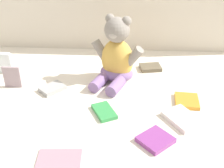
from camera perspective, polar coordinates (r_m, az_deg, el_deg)
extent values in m
plane|color=silver|center=(1.26, 0.06, -1.59)|extent=(3.20, 3.20, 0.00)
ellipsoid|color=#E5B24C|center=(1.32, 1.02, 4.70)|extent=(0.18, 0.16, 0.19)
ellipsoid|color=#8C6BA5|center=(1.34, 0.90, 2.23)|extent=(0.19, 0.17, 0.07)
sphere|color=gray|center=(1.26, 0.98, 10.39)|extent=(0.14, 0.14, 0.11)
ellipsoid|color=#AEA599|center=(1.23, 0.19, 9.45)|extent=(0.05, 0.05, 0.03)
sphere|color=gray|center=(1.27, -0.39, 12.52)|extent=(0.05, 0.05, 0.04)
sphere|color=gray|center=(1.24, 2.84, 12.04)|extent=(0.05, 0.05, 0.04)
cylinder|color=gray|center=(1.33, -2.19, 6.52)|extent=(0.10, 0.07, 0.10)
cylinder|color=gray|center=(1.27, 4.20, 5.28)|extent=(0.10, 0.07, 0.10)
cylinder|color=#8C6BA5|center=(1.29, -2.54, 0.34)|extent=(0.09, 0.12, 0.05)
cylinder|color=#8C6BA5|center=(1.26, 0.72, -0.45)|extent=(0.09, 0.12, 0.05)
cube|color=green|center=(1.13, -1.52, -5.33)|extent=(0.11, 0.13, 0.01)
cube|color=#8E3D8F|center=(1.02, 8.38, -10.58)|extent=(0.14, 0.14, 0.02)
cube|color=brown|center=(1.45, 7.40, 3.18)|extent=(0.11, 0.09, 0.02)
cube|color=orange|center=(1.23, 14.22, -3.16)|extent=(0.10, 0.11, 0.01)
cube|color=silver|center=(1.13, 13.40, -6.51)|extent=(0.16, 0.17, 0.02)
cube|color=white|center=(1.48, -20.32, 3.84)|extent=(0.09, 0.03, 0.11)
cube|color=#A6A7A6|center=(1.30, -11.39, -0.79)|extent=(0.12, 0.12, 0.02)
cube|color=#AB8091|center=(0.96, -10.18, -14.08)|extent=(0.14, 0.10, 0.01)
cube|color=#A08C94|center=(1.35, -18.70, 1.27)|extent=(0.07, 0.01, 0.10)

